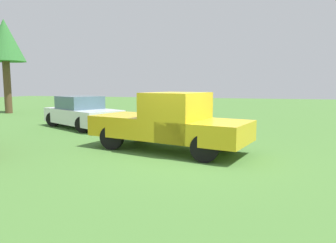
{
  "coord_description": "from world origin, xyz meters",
  "views": [
    {
      "loc": [
        -2.01,
        8.16,
        2.01
      ],
      "look_at": [
        0.63,
        -0.74,
        0.9
      ],
      "focal_mm": 32.44,
      "sensor_mm": 36.0,
      "label": 1
    }
  ],
  "objects_px": {
    "tree_back_right": "(5,42)",
    "person_bystander": "(176,109)",
    "sedan_far": "(82,113)",
    "pickup_truck": "(172,121)"
  },
  "relations": [
    {
      "from": "tree_back_right",
      "to": "sedan_far",
      "type": "bearing_deg",
      "value": 151.23
    },
    {
      "from": "pickup_truck",
      "to": "sedan_far",
      "type": "distance_m",
      "value": 6.71
    },
    {
      "from": "person_bystander",
      "to": "tree_back_right",
      "type": "xyz_separation_m",
      "value": [
        13.69,
        -4.14,
        4.12
      ]
    },
    {
      "from": "sedan_far",
      "to": "tree_back_right",
      "type": "bearing_deg",
      "value": 179.25
    },
    {
      "from": "tree_back_right",
      "to": "person_bystander",
      "type": "bearing_deg",
      "value": 163.16
    },
    {
      "from": "pickup_truck",
      "to": "person_bystander",
      "type": "xyz_separation_m",
      "value": [
        1.11,
        -4.73,
        -0.01
      ]
    },
    {
      "from": "pickup_truck",
      "to": "tree_back_right",
      "type": "relative_size",
      "value": 0.79
    },
    {
      "from": "sedan_far",
      "to": "person_bystander",
      "type": "xyz_separation_m",
      "value": [
        -4.43,
        -0.94,
        0.22
      ]
    },
    {
      "from": "pickup_truck",
      "to": "tree_back_right",
      "type": "distance_m",
      "value": 17.74
    },
    {
      "from": "sedan_far",
      "to": "tree_back_right",
      "type": "xyz_separation_m",
      "value": [
        9.26,
        -5.09,
        4.35
      ]
    }
  ]
}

